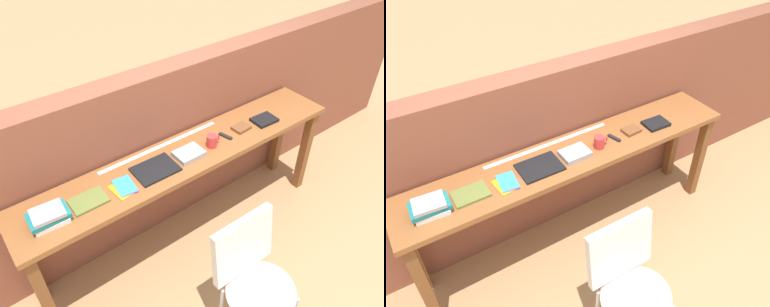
# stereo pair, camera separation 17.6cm
# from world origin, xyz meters

# --- Properties ---
(ground_plane) EXTENTS (40.00, 40.00, 0.00)m
(ground_plane) POSITION_xyz_m (0.00, 0.00, 0.00)
(ground_plane) COLOR tan
(brick_wall_back) EXTENTS (6.00, 0.20, 1.38)m
(brick_wall_back) POSITION_xyz_m (0.00, 0.64, 0.69)
(brick_wall_back) COLOR brown
(brick_wall_back) RESTS_ON ground
(sideboard) EXTENTS (2.50, 0.44, 0.88)m
(sideboard) POSITION_xyz_m (0.00, 0.30, 0.74)
(sideboard) COLOR brown
(sideboard) RESTS_ON ground
(chair_white_moulded) EXTENTS (0.45, 0.46, 0.89)m
(chair_white_moulded) POSITION_xyz_m (-0.13, -0.54, 0.53)
(chair_white_moulded) COLOR silver
(chair_white_moulded) RESTS_ON ground
(book_stack_leftmost) EXTENTS (0.23, 0.16, 0.09)m
(book_stack_leftmost) POSITION_xyz_m (-1.00, 0.26, 0.92)
(book_stack_leftmost) COLOR white
(book_stack_leftmost) RESTS_ON sideboard
(magazine_cycling) EXTENTS (0.22, 0.16, 0.02)m
(magazine_cycling) POSITION_xyz_m (-0.76, 0.28, 0.89)
(magazine_cycling) COLOR olive
(magazine_cycling) RESTS_ON sideboard
(pamphlet_pile_colourful) EXTENTS (0.16, 0.19, 0.01)m
(pamphlet_pile_colourful) POSITION_xyz_m (-0.53, 0.25, 0.89)
(pamphlet_pile_colourful) COLOR green
(pamphlet_pile_colourful) RESTS_ON sideboard
(book_open_centre) EXTENTS (0.29, 0.22, 0.02)m
(book_open_centre) POSITION_xyz_m (-0.28, 0.28, 0.89)
(book_open_centre) COLOR black
(book_open_centre) RESTS_ON sideboard
(book_grey_hardcover) EXTENTS (0.20, 0.15, 0.03)m
(book_grey_hardcover) POSITION_xyz_m (-0.02, 0.26, 0.90)
(book_grey_hardcover) COLOR #9E9EA3
(book_grey_hardcover) RESTS_ON sideboard
(mug) EXTENTS (0.11, 0.08, 0.09)m
(mug) POSITION_xyz_m (0.18, 0.25, 0.92)
(mug) COLOR red
(mug) RESTS_ON sideboard
(multitool_folded) EXTENTS (0.05, 0.11, 0.02)m
(multitool_folded) POSITION_xyz_m (0.33, 0.27, 0.89)
(multitool_folded) COLOR black
(multitool_folded) RESTS_ON sideboard
(leather_journal_brown) EXTENTS (0.14, 0.11, 0.02)m
(leather_journal_brown) POSITION_xyz_m (0.49, 0.28, 0.89)
(leather_journal_brown) COLOR brown
(leather_journal_brown) RESTS_ON sideboard
(book_repair_rightmost) EXTENTS (0.19, 0.15, 0.02)m
(book_repair_rightmost) POSITION_xyz_m (0.71, 0.25, 0.89)
(book_repair_rightmost) COLOR black
(book_repair_rightmost) RESTS_ON sideboard
(ruler_metal_back_edge) EXTENTS (0.98, 0.03, 0.00)m
(ruler_metal_back_edge) POSITION_xyz_m (-0.11, 0.47, 0.88)
(ruler_metal_back_edge) COLOR silver
(ruler_metal_back_edge) RESTS_ON sideboard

